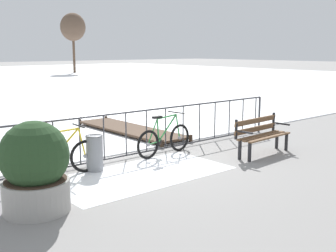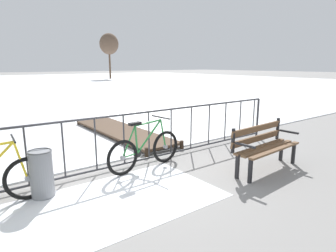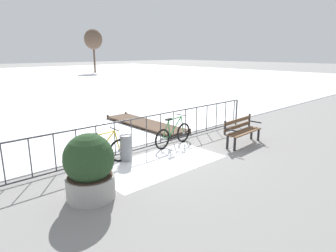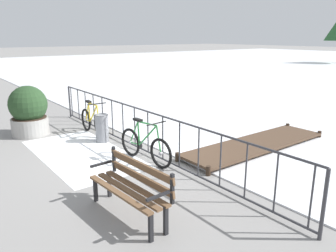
# 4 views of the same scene
# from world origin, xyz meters

# --- Properties ---
(ground_plane) EXTENTS (160.00, 160.00, 0.00)m
(ground_plane) POSITION_xyz_m (0.00, 0.00, 0.00)
(ground_plane) COLOR gray
(snow_patch) EXTENTS (3.60, 1.82, 0.01)m
(snow_patch) POSITION_xyz_m (-0.77, -1.20, 0.00)
(snow_patch) COLOR white
(snow_patch) RESTS_ON ground
(railing_fence) EXTENTS (9.06, 0.06, 1.07)m
(railing_fence) POSITION_xyz_m (0.00, 0.00, 0.56)
(railing_fence) COLOR #38383D
(railing_fence) RESTS_ON ground
(bicycle_near_railing) EXTENTS (1.71, 0.52, 0.97)m
(bicycle_near_railing) POSITION_xyz_m (0.59, -0.29, 0.37)
(bicycle_near_railing) COLOR black
(bicycle_near_railing) RESTS_ON ground
(bicycle_second) EXTENTS (1.71, 0.52, 0.97)m
(bicycle_second) POSITION_xyz_m (-2.04, -0.31, 0.37)
(bicycle_second) COLOR black
(bicycle_second) RESTS_ON ground
(park_bench) EXTENTS (1.63, 0.57, 0.89)m
(park_bench) POSITION_xyz_m (2.36, -1.69, 0.51)
(park_bench) COLOR brown
(park_bench) RESTS_ON ground
(planter_with_shrub) EXTENTS (1.04, 1.04, 1.39)m
(planter_with_shrub) POSITION_xyz_m (-3.12, -1.70, 0.68)
(planter_with_shrub) COLOR #9E9B96
(planter_with_shrub) RESTS_ON ground
(trash_bin) EXTENTS (0.35, 0.35, 0.73)m
(trash_bin) POSITION_xyz_m (-1.32, -0.38, 0.37)
(trash_bin) COLOR gray
(trash_bin) RESTS_ON ground
(wooden_dock) EXTENTS (1.10, 4.29, 0.20)m
(wooden_dock) POSITION_xyz_m (1.50, 2.39, 0.12)
(wooden_dock) COLOR #4C3828
(wooden_dock) RESTS_ON ground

